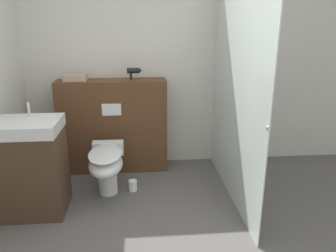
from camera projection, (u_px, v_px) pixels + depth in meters
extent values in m
cube|color=silver|center=(151.00, 67.00, 4.02)|extent=(8.00, 0.06, 2.50)
cube|color=#51331E|center=(114.00, 126.00, 3.99)|extent=(1.28, 0.30, 1.13)
cube|color=white|center=(112.00, 110.00, 3.77)|extent=(0.22, 0.01, 0.14)
cube|color=silver|center=(235.00, 96.00, 3.24)|extent=(0.01, 1.83, 2.16)
sphere|color=#B2B2B7|center=(268.00, 127.00, 2.42)|extent=(0.04, 0.04, 0.04)
cylinder|color=white|center=(108.00, 177.00, 3.52)|extent=(0.20, 0.20, 0.36)
ellipsoid|color=white|center=(106.00, 164.00, 3.37)|extent=(0.35, 0.56, 0.21)
ellipsoid|color=white|center=(105.00, 153.00, 3.33)|extent=(0.34, 0.55, 0.02)
cube|color=white|center=(108.00, 148.00, 3.65)|extent=(0.34, 0.12, 0.15)
cube|color=#473323|center=(32.00, 173.00, 3.12)|extent=(0.59, 0.49, 0.81)
cube|color=white|center=(26.00, 127.00, 2.98)|extent=(0.60, 0.50, 0.11)
cylinder|color=silver|center=(29.00, 109.00, 3.07)|extent=(0.02, 0.02, 0.14)
cylinder|color=black|center=(133.00, 71.00, 3.80)|extent=(0.14, 0.06, 0.06)
cone|color=black|center=(141.00, 70.00, 3.81)|extent=(0.03, 0.05, 0.05)
cylinder|color=black|center=(131.00, 76.00, 3.82)|extent=(0.03, 0.03, 0.10)
cube|color=tan|center=(75.00, 78.00, 3.75)|extent=(0.26, 0.13, 0.07)
cylinder|color=white|center=(133.00, 185.00, 3.60)|extent=(0.09, 0.09, 0.12)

